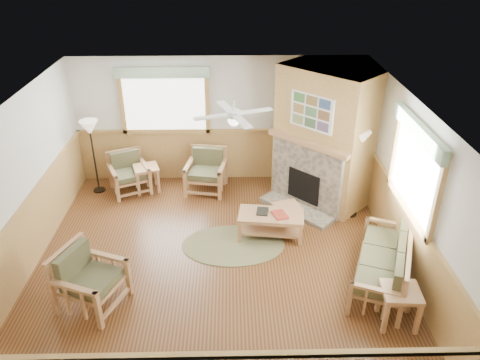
{
  "coord_description": "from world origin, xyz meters",
  "views": [
    {
      "loc": [
        0.25,
        -6.26,
        4.9
      ],
      "look_at": [
        0.4,
        0.7,
        1.15
      ],
      "focal_mm": 35.0,
      "sensor_mm": 36.0,
      "label": 1
    }
  ],
  "objects_px": {
    "armchair_back_left": "(129,173)",
    "floor_lamp_left": "(94,157)",
    "sofa": "(382,260)",
    "floor_lamp_right": "(355,174)",
    "coffee_table": "(271,225)",
    "footstool": "(287,216)",
    "end_table_chairs": "(147,178)",
    "armchair_left": "(91,279)",
    "armchair_back_right": "(206,172)",
    "end_table_sofa": "(398,306)"
  },
  "relations": [
    {
      "from": "footstool",
      "to": "floor_lamp_left",
      "type": "bearing_deg",
      "value": 159.97
    },
    {
      "from": "coffee_table",
      "to": "end_table_sofa",
      "type": "relative_size",
      "value": 2.0
    },
    {
      "from": "footstool",
      "to": "end_table_chairs",
      "type": "bearing_deg",
      "value": 153.37
    },
    {
      "from": "end_table_sofa",
      "to": "footstool",
      "type": "bearing_deg",
      "value": 117.15
    },
    {
      "from": "sofa",
      "to": "floor_lamp_left",
      "type": "bearing_deg",
      "value": -99.05
    },
    {
      "from": "armchair_back_right",
      "to": "floor_lamp_left",
      "type": "distance_m",
      "value": 2.3
    },
    {
      "from": "sofa",
      "to": "armchair_left",
      "type": "xyz_separation_m",
      "value": [
        -4.34,
        -0.39,
        0.04
      ]
    },
    {
      "from": "sofa",
      "to": "floor_lamp_right",
      "type": "bearing_deg",
      "value": -158.38
    },
    {
      "from": "armchair_back_right",
      "to": "footstool",
      "type": "bearing_deg",
      "value": -31.24
    },
    {
      "from": "armchair_back_left",
      "to": "floor_lamp_left",
      "type": "xyz_separation_m",
      "value": [
        -0.68,
        0.02,
        0.38
      ]
    },
    {
      "from": "armchair_back_left",
      "to": "armchair_back_right",
      "type": "relative_size",
      "value": 0.94
    },
    {
      "from": "armchair_left",
      "to": "end_table_sofa",
      "type": "distance_m",
      "value": 4.36
    },
    {
      "from": "sofa",
      "to": "floor_lamp_right",
      "type": "xyz_separation_m",
      "value": [
        0.0,
        1.99,
        0.45
      ]
    },
    {
      "from": "coffee_table",
      "to": "end_table_chairs",
      "type": "distance_m",
      "value": 3.02
    },
    {
      "from": "coffee_table",
      "to": "floor_lamp_right",
      "type": "distance_m",
      "value": 1.86
    },
    {
      "from": "armchair_left",
      "to": "end_table_sofa",
      "type": "relative_size",
      "value": 1.6
    },
    {
      "from": "end_table_chairs",
      "to": "floor_lamp_right",
      "type": "distance_m",
      "value": 4.24
    },
    {
      "from": "armchair_back_left",
      "to": "armchair_left",
      "type": "xyz_separation_m",
      "value": [
        0.09,
        -3.4,
        0.05
      ]
    },
    {
      "from": "armchair_left",
      "to": "coffee_table",
      "type": "xyz_separation_m",
      "value": [
        2.73,
        1.69,
        -0.23
      ]
    },
    {
      "from": "floor_lamp_left",
      "to": "armchair_back_left",
      "type": "bearing_deg",
      "value": -1.67
    },
    {
      "from": "coffee_table",
      "to": "footstool",
      "type": "distance_m",
      "value": 0.47
    },
    {
      "from": "armchair_left",
      "to": "end_table_sofa",
      "type": "height_order",
      "value": "armchair_left"
    },
    {
      "from": "end_table_chairs",
      "to": "floor_lamp_right",
      "type": "height_order",
      "value": "floor_lamp_right"
    },
    {
      "from": "floor_lamp_right",
      "to": "sofa",
      "type": "bearing_deg",
      "value": -90.0
    },
    {
      "from": "floor_lamp_right",
      "to": "armchair_back_right",
      "type": "bearing_deg",
      "value": 160.29
    },
    {
      "from": "armchair_back_right",
      "to": "footstool",
      "type": "relative_size",
      "value": 1.87
    },
    {
      "from": "armchair_back_right",
      "to": "end_table_chairs",
      "type": "bearing_deg",
      "value": -171.32
    },
    {
      "from": "armchair_back_right",
      "to": "footstool",
      "type": "xyz_separation_m",
      "value": [
        1.55,
        -1.37,
        -0.24
      ]
    },
    {
      "from": "armchair_back_left",
      "to": "floor_lamp_right",
      "type": "relative_size",
      "value": 0.48
    },
    {
      "from": "coffee_table",
      "to": "end_table_sofa",
      "type": "bearing_deg",
      "value": -45.89
    },
    {
      "from": "armchair_left",
      "to": "end_table_chairs",
      "type": "relative_size",
      "value": 1.68
    },
    {
      "from": "armchair_back_left",
      "to": "floor_lamp_left",
      "type": "height_order",
      "value": "floor_lamp_left"
    },
    {
      "from": "armchair_back_right",
      "to": "footstool",
      "type": "height_order",
      "value": "armchair_back_right"
    },
    {
      "from": "footstool",
      "to": "coffee_table",
      "type": "bearing_deg",
      "value": -134.64
    },
    {
      "from": "end_table_sofa",
      "to": "footstool",
      "type": "height_order",
      "value": "end_table_sofa"
    },
    {
      "from": "sofa",
      "to": "floor_lamp_right",
      "type": "height_order",
      "value": "floor_lamp_right"
    },
    {
      "from": "sofa",
      "to": "end_table_sofa",
      "type": "xyz_separation_m",
      "value": [
        0.0,
        -0.85,
        -0.13
      ]
    },
    {
      "from": "end_table_sofa",
      "to": "floor_lamp_right",
      "type": "height_order",
      "value": "floor_lamp_right"
    },
    {
      "from": "armchair_back_right",
      "to": "floor_lamp_right",
      "type": "distance_m",
      "value": 3.03
    },
    {
      "from": "armchair_left",
      "to": "end_table_chairs",
      "type": "xyz_separation_m",
      "value": [
        0.27,
        3.42,
        -0.19
      ]
    },
    {
      "from": "armchair_left",
      "to": "footstool",
      "type": "relative_size",
      "value": 1.96
    },
    {
      "from": "end_table_chairs",
      "to": "floor_lamp_left",
      "type": "height_order",
      "value": "floor_lamp_left"
    },
    {
      "from": "floor_lamp_left",
      "to": "sofa",
      "type": "bearing_deg",
      "value": -30.67
    },
    {
      "from": "coffee_table",
      "to": "sofa",
      "type": "bearing_deg",
      "value": -31.61
    },
    {
      "from": "coffee_table",
      "to": "footstool",
      "type": "xyz_separation_m",
      "value": [
        0.33,
        0.33,
        -0.03
      ]
    },
    {
      "from": "armchair_back_right",
      "to": "armchair_left",
      "type": "bearing_deg",
      "value": -103.82
    },
    {
      "from": "armchair_back_left",
      "to": "floor_lamp_right",
      "type": "height_order",
      "value": "floor_lamp_right"
    },
    {
      "from": "armchair_back_left",
      "to": "floor_lamp_left",
      "type": "relative_size",
      "value": 0.52
    },
    {
      "from": "end_table_chairs",
      "to": "floor_lamp_right",
      "type": "xyz_separation_m",
      "value": [
        4.07,
        -1.04,
        0.6
      ]
    },
    {
      "from": "sofa",
      "to": "armchair_back_right",
      "type": "distance_m",
      "value": 4.12
    }
  ]
}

